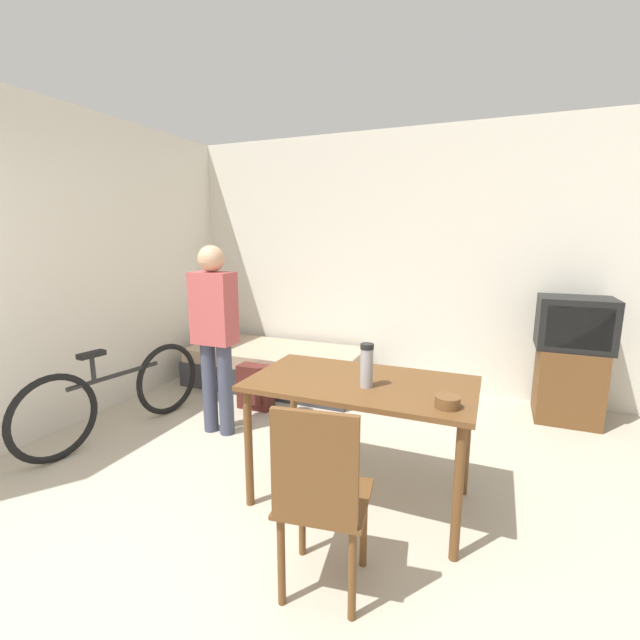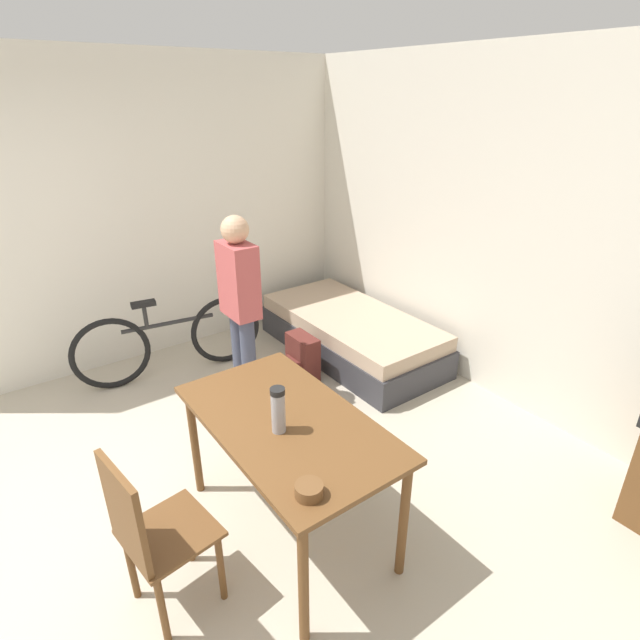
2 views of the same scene
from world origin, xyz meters
The scene contains 12 objects.
ground_plane centered at (0.00, 0.00, 0.00)m, with size 20.00×20.00×0.00m, color #B2A893.
wall_back centered at (0.00, 3.44, 1.35)m, with size 5.39×0.06×2.70m.
wall_left centered at (-2.23, 1.70, 1.35)m, with size 0.06×4.41×2.70m.
daybed centered at (-1.03, 2.87, 0.20)m, with size 1.91×0.91×0.41m.
tv centered at (1.81, 3.07, 0.56)m, with size 0.59×0.49×1.11m.
dining_table centered at (0.45, 1.20, 0.68)m, with size 1.32×0.74×0.78m.
wooden_chair centered at (0.52, 0.41, 0.53)m, with size 0.45×0.45×0.95m.
bicycle centered at (-1.66, 1.31, 0.34)m, with size 0.30×1.66×0.75m.
person_standing centered at (-0.92, 1.65, 0.90)m, with size 0.34×0.21×1.56m.
thermos_flask centered at (0.51, 1.12, 0.92)m, with size 0.08×0.08×0.25m.
mate_bowl centered at (0.97, 0.99, 0.81)m, with size 0.13×0.13×0.06m.
backpack centered at (-0.90, 2.21, 0.21)m, with size 0.32×0.19×0.42m.
Camera 1 is at (1.15, -1.14, 1.63)m, focal length 24.00 mm.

